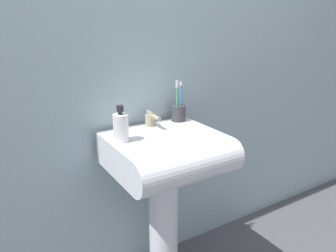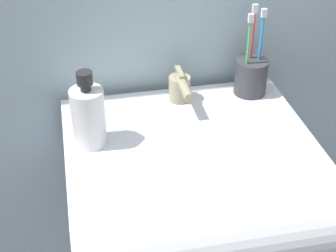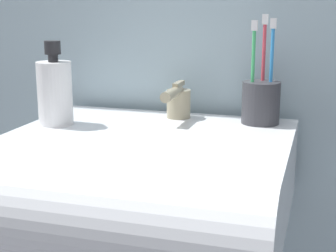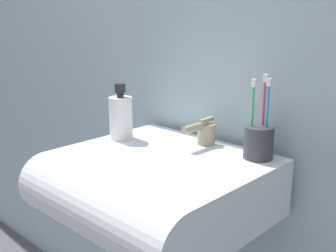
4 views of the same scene
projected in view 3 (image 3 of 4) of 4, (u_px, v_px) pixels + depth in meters
sink_basin at (139, 184)px, 0.93m from camera, size 0.53×0.50×0.16m
faucet at (177, 101)px, 1.09m from camera, size 0.05×0.13×0.08m
toothbrush_cup at (261, 100)px, 1.04m from camera, size 0.08×0.08×0.22m
soap_bottle at (55, 91)px, 1.03m from camera, size 0.07×0.07×0.17m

